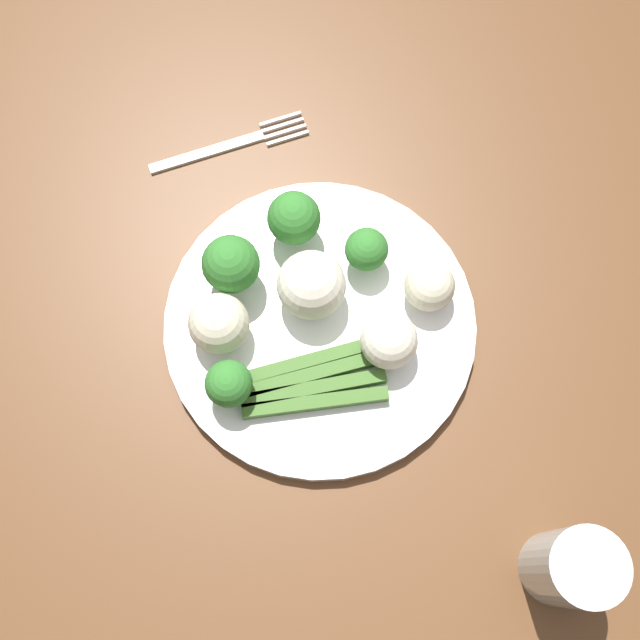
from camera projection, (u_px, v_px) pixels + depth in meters
ground_plane at (327, 453)px, 1.42m from camera, size 6.00×6.00×0.02m
dining_table at (332, 359)px, 0.81m from camera, size 1.38×1.05×0.72m
plate at (320, 324)px, 0.72m from camera, size 0.29×0.29×0.01m
asparagus_bundle at (312, 382)px, 0.69m from camera, size 0.06×0.13×0.01m
broccoli_back at (294, 218)px, 0.71m from camera, size 0.05×0.05×0.06m
broccoli_back_right at (231, 264)px, 0.69m from camera, size 0.05×0.05×0.06m
broccoli_near_center at (229, 384)px, 0.66m from camera, size 0.04×0.04×0.05m
broccoli_left at (366, 250)px, 0.71m from camera, size 0.04×0.04×0.05m
cauliflower_front at (389, 341)px, 0.68m from camera, size 0.05×0.05×0.05m
cauliflower_mid at (311, 285)px, 0.69m from camera, size 0.06×0.06×0.06m
cauliflower_edge at (429, 286)px, 0.70m from camera, size 0.05×0.05×0.05m
cauliflower_near_fork at (219, 324)px, 0.68m from camera, size 0.05×0.05×0.05m
fork at (231, 145)px, 0.79m from camera, size 0.05×0.17×0.00m
water_glass at (571, 568)px, 0.61m from camera, size 0.06×0.06×0.10m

